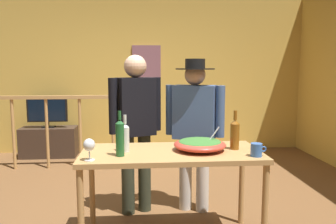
{
  "coord_description": "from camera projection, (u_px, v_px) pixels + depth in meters",
  "views": [
    {
      "loc": [
        0.04,
        -3.37,
        1.47
      ],
      "look_at": [
        0.29,
        -0.29,
        1.07
      ],
      "focal_mm": 36.75,
      "sensor_mm": 36.0,
      "label": 1
    }
  ],
  "objects": [
    {
      "name": "ground_plane",
      "position": [
        137.0,
        213.0,
        3.51
      ],
      "size": [
        7.76,
        7.76,
        0.0
      ],
      "primitive_type": "plane",
      "color": "brown"
    },
    {
      "name": "back_wall",
      "position": [
        137.0,
        74.0,
        6.05
      ],
      "size": [
        5.97,
        0.1,
        2.72
      ],
      "primitive_type": "cube",
      "color": "gold",
      "rests_on": "ground_plane"
    },
    {
      "name": "framed_picture",
      "position": [
        146.0,
        62.0,
        5.98
      ],
      "size": [
        0.49,
        0.03,
        0.57
      ],
      "primitive_type": "cube",
      "color": "#855664"
    },
    {
      "name": "stair_railing",
      "position": [
        78.0,
        122.0,
        5.02
      ],
      "size": [
        2.94,
        0.1,
        1.12
      ],
      "color": "#B2844C",
      "rests_on": "ground_plane"
    },
    {
      "name": "tv_console",
      "position": [
        49.0,
        142.0,
        5.73
      ],
      "size": [
        0.9,
        0.4,
        0.49
      ],
      "primitive_type": "cube",
      "color": "#38281E",
      "rests_on": "ground_plane"
    },
    {
      "name": "flat_screen_tv",
      "position": [
        47.0,
        111.0,
        5.63
      ],
      "size": [
        0.64,
        0.12,
        0.49
      ],
      "color": "black",
      "rests_on": "tv_console"
    },
    {
      "name": "serving_table",
      "position": [
        171.0,
        161.0,
        2.84
      ],
      "size": [
        1.47,
        0.69,
        0.79
      ],
      "color": "#B2844C",
      "rests_on": "ground_plane"
    },
    {
      "name": "salad_bowl",
      "position": [
        200.0,
        144.0,
        2.85
      ],
      "size": [
        0.43,
        0.43,
        0.22
      ],
      "color": "#CC3D2D",
      "rests_on": "serving_table"
    },
    {
      "name": "wine_glass",
      "position": [
        89.0,
        146.0,
        2.53
      ],
      "size": [
        0.09,
        0.09,
        0.16
      ],
      "color": "silver",
      "rests_on": "serving_table"
    },
    {
      "name": "wine_bottle_amber",
      "position": [
        235.0,
        134.0,
        2.88
      ],
      "size": [
        0.08,
        0.08,
        0.33
      ],
      "color": "brown",
      "rests_on": "serving_table"
    },
    {
      "name": "wine_bottle_green",
      "position": [
        120.0,
        137.0,
        2.65
      ],
      "size": [
        0.07,
        0.07,
        0.35
      ],
      "color": "#1E5628",
      "rests_on": "serving_table"
    },
    {
      "name": "wine_bottle_clear",
      "position": [
        125.0,
        137.0,
        2.79
      ],
      "size": [
        0.07,
        0.07,
        0.3
      ],
      "color": "silver",
      "rests_on": "serving_table"
    },
    {
      "name": "mug_blue",
      "position": [
        257.0,
        150.0,
        2.65
      ],
      "size": [
        0.12,
        0.09,
        0.1
      ],
      "color": "#3866B2",
      "rests_on": "serving_table"
    },
    {
      "name": "person_standing_left",
      "position": [
        136.0,
        122.0,
        3.43
      ],
      "size": [
        0.52,
        0.33,
        1.6
      ],
      "rotation": [
        0.0,
        0.0,
        3.51
      ],
      "color": "#2D3323",
      "rests_on": "ground_plane"
    },
    {
      "name": "person_standing_right",
      "position": [
        195.0,
        122.0,
        3.48
      ],
      "size": [
        0.57,
        0.39,
        1.56
      ],
      "rotation": [
        0.0,
        0.0,
        2.77
      ],
      "color": "beige",
      "rests_on": "ground_plane"
    }
  ]
}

